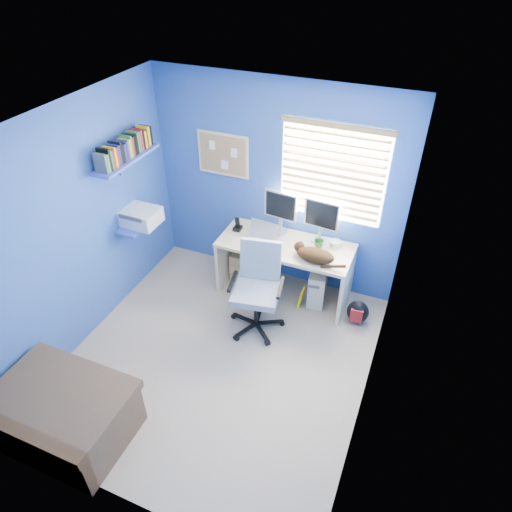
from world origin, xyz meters
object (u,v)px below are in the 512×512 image
at_px(cat, 316,255).
at_px(office_chair, 257,299).
at_px(laptop, 259,236).
at_px(desk, 284,269).
at_px(tower_pc, 318,284).

distance_m(cat, office_chair, 0.80).
bearing_deg(laptop, desk, 26.04).
height_order(cat, office_chair, office_chair).
distance_m(laptop, tower_pc, 0.95).
bearing_deg(office_chair, tower_pc, 53.51).
distance_m(desk, cat, 0.63).
relative_size(laptop, cat, 0.79).
bearing_deg(desk, cat, -23.68).
bearing_deg(office_chair, cat, 41.69).
height_order(laptop, cat, laptop).
bearing_deg(cat, desk, 173.95).
bearing_deg(office_chair, laptop, 110.62).
height_order(tower_pc, office_chair, office_chair).
xyz_separation_m(desk, tower_pc, (0.41, 0.06, -0.14)).
distance_m(laptop, cat, 0.69).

